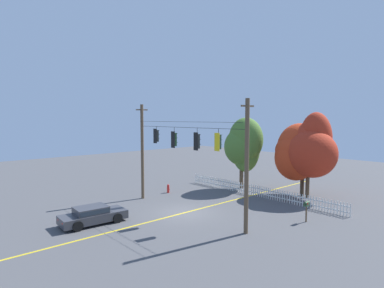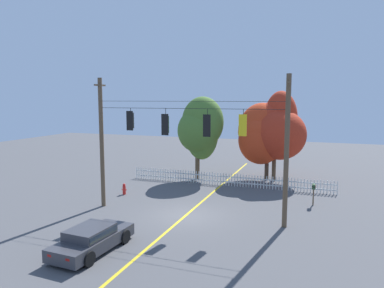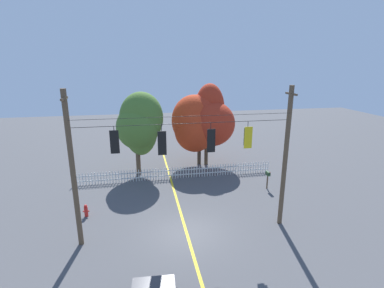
% 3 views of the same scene
% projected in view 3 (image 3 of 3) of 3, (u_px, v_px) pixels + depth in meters
% --- Properties ---
extents(ground, '(80.00, 80.00, 0.00)m').
position_uv_depth(ground, '(186.00, 233.00, 16.03)').
color(ground, '#4C4C4F').
extents(lane_centerline_stripe, '(0.16, 36.00, 0.01)m').
position_uv_depth(lane_centerline_stripe, '(186.00, 232.00, 16.03)').
color(lane_centerline_stripe, gold).
rests_on(lane_centerline_stripe, ground).
extents(signal_support_span, '(11.41, 1.10, 8.01)m').
position_uv_depth(signal_support_span, '(186.00, 163.00, 14.91)').
color(signal_support_span, brown).
rests_on(signal_support_span, ground).
extents(traffic_signal_northbound_secondary, '(0.43, 0.38, 1.33)m').
position_uv_depth(traffic_signal_northbound_secondary, '(115.00, 141.00, 13.92)').
color(traffic_signal_northbound_secondary, black).
extents(traffic_signal_northbound_primary, '(0.43, 0.38, 1.54)m').
position_uv_depth(traffic_signal_northbound_primary, '(162.00, 143.00, 14.37)').
color(traffic_signal_northbound_primary, black).
extents(traffic_signal_eastbound_side, '(0.43, 0.38, 1.54)m').
position_uv_depth(traffic_signal_eastbound_side, '(211.00, 140.00, 14.81)').
color(traffic_signal_eastbound_side, black).
extents(traffic_signal_westbound_side, '(0.43, 0.38, 1.43)m').
position_uv_depth(traffic_signal_westbound_side, '(247.00, 137.00, 15.14)').
color(traffic_signal_westbound_side, black).
extents(white_picket_fence, '(15.97, 0.06, 0.97)m').
position_uv_depth(white_picket_fence, '(177.00, 173.00, 23.41)').
color(white_picket_fence, silver).
rests_on(white_picket_fence, ground).
extents(autumn_maple_near_fence, '(3.82, 3.35, 6.93)m').
position_uv_depth(autumn_maple_near_fence, '(140.00, 124.00, 23.41)').
color(autumn_maple_near_fence, brown).
rests_on(autumn_maple_near_fence, ground).
extents(autumn_maple_mid, '(4.05, 4.17, 6.42)m').
position_uv_depth(autumn_maple_mid, '(195.00, 124.00, 25.77)').
color(autumn_maple_mid, '#473828').
rests_on(autumn_maple_mid, ground).
extents(autumn_oak_far_east, '(4.60, 4.32, 7.38)m').
position_uv_depth(autumn_oak_far_east, '(208.00, 118.00, 25.92)').
color(autumn_oak_far_east, brown).
rests_on(autumn_oak_far_east, ground).
extents(fire_hydrant, '(0.38, 0.22, 0.78)m').
position_uv_depth(fire_hydrant, '(86.00, 211.00, 17.63)').
color(fire_hydrant, red).
rests_on(fire_hydrant, ground).
extents(roadside_mailbox, '(0.25, 0.44, 1.38)m').
position_uv_depth(roadside_mailbox, '(268.00, 175.00, 21.34)').
color(roadside_mailbox, brown).
rests_on(roadside_mailbox, ground).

